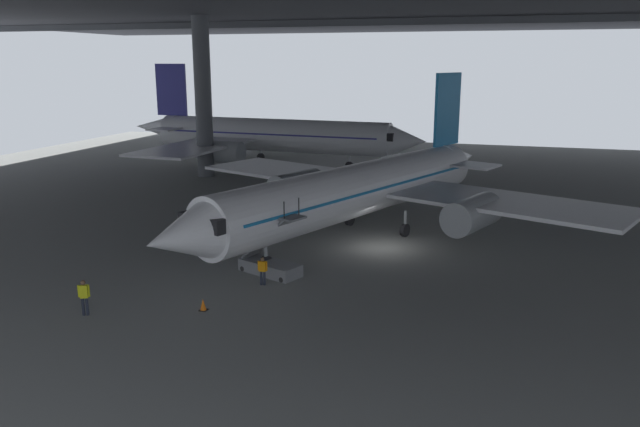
% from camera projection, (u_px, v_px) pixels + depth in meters
% --- Properties ---
extents(ground_plane, '(110.00, 110.00, 0.00)m').
position_uv_depth(ground_plane, '(383.00, 248.00, 40.64)').
color(ground_plane, slate).
extents(airplane_main, '(32.89, 32.98, 10.86)m').
position_uv_depth(airplane_main, '(361.00, 189.00, 42.50)').
color(airplane_main, white).
rests_on(airplane_main, ground_plane).
extents(boarding_stairs, '(4.30, 2.82, 4.53)m').
position_uv_depth(boarding_stairs, '(271.00, 262.00, 35.56)').
color(boarding_stairs, slate).
rests_on(boarding_stairs, ground_plane).
extents(crew_worker_near_nose, '(0.50, 0.36, 1.76)m').
position_uv_depth(crew_worker_near_nose, '(84.00, 295.00, 29.66)').
color(crew_worker_near_nose, '#232838').
rests_on(crew_worker_near_nose, ground_plane).
extents(crew_worker_by_stairs, '(0.55, 0.25, 1.55)m').
position_uv_depth(crew_worker_by_stairs, '(263.00, 269.00, 33.73)').
color(crew_worker_by_stairs, '#232838').
rests_on(crew_worker_by_stairs, ground_plane).
extents(airplane_distant, '(36.51, 35.24, 11.43)m').
position_uv_depth(airplane_distant, '(267.00, 135.00, 72.44)').
color(airplane_distant, white).
rests_on(airplane_distant, ground_plane).
extents(traffic_cone_orange, '(0.36, 0.36, 0.60)m').
position_uv_depth(traffic_cone_orange, '(203.00, 305.00, 30.40)').
color(traffic_cone_orange, black).
rests_on(traffic_cone_orange, ground_plane).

